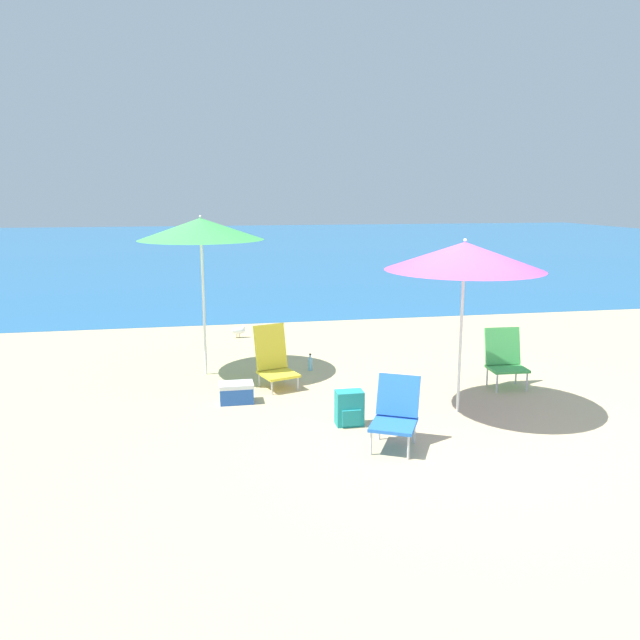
% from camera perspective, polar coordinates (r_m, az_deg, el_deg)
% --- Properties ---
extents(ground_plane, '(60.00, 60.00, 0.00)m').
position_cam_1_polar(ground_plane, '(7.72, 12.88, -9.05)').
color(ground_plane, '#C6B284').
extents(sea_water, '(60.00, 40.00, 0.01)m').
position_cam_1_polar(sea_water, '(32.99, -5.58, 6.85)').
color(sea_water, '#23669E').
rests_on(sea_water, ground).
extents(beach_umbrella_purple, '(1.90, 1.90, 2.15)m').
position_cam_1_polar(beach_umbrella_purple, '(7.62, 13.07, 5.70)').
color(beach_umbrella_purple, white).
rests_on(beach_umbrella_purple, ground).
extents(beach_umbrella_green, '(1.81, 1.81, 2.37)m').
position_cam_1_polar(beach_umbrella_green, '(9.20, -10.85, 8.16)').
color(beach_umbrella_green, white).
rests_on(beach_umbrella_green, ground).
extents(beach_chair_yellow, '(0.62, 0.69, 0.86)m').
position_cam_1_polar(beach_chair_yellow, '(8.78, -4.24, -3.59)').
color(beach_chair_yellow, silver).
rests_on(beach_chair_yellow, ground).
extents(beach_chair_blue, '(0.68, 0.75, 0.74)m').
position_cam_1_polar(beach_chair_blue, '(6.79, 6.94, -8.30)').
color(beach_chair_blue, silver).
rests_on(beach_chair_blue, ground).
extents(beach_chair_green, '(0.53, 0.50, 0.82)m').
position_cam_1_polar(beach_chair_green, '(9.11, 16.53, -3.22)').
color(beach_chair_green, silver).
rests_on(beach_chair_green, ground).
extents(backpack_teal, '(0.32, 0.23, 0.41)m').
position_cam_1_polar(backpack_teal, '(7.38, 2.71, -8.07)').
color(backpack_teal, teal).
rests_on(backpack_teal, ground).
extents(water_bottle, '(0.07, 0.07, 0.26)m').
position_cam_1_polar(water_bottle, '(9.59, -0.90, -4.02)').
color(water_bottle, '#8CCCEA').
rests_on(water_bottle, ground).
extents(cooler_box, '(0.44, 0.29, 0.26)m').
position_cam_1_polar(cooler_box, '(8.22, -7.65, -6.59)').
color(cooler_box, '#2859B2').
rests_on(cooler_box, ground).
extents(seagull, '(0.27, 0.11, 0.23)m').
position_cam_1_polar(seagull, '(11.82, -7.46, -0.95)').
color(seagull, gold).
rests_on(seagull, ground).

